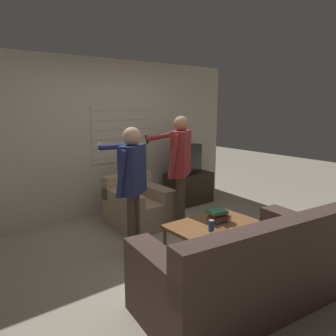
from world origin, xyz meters
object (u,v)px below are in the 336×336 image
(person_left_standing, at_px, (132,176))
(soda_can, at_px, (211,226))
(couch_blue, at_px, (245,271))
(person_right_standing, at_px, (180,159))
(floor_fan, at_px, (158,201))
(tv, at_px, (189,159))
(spare_remote, at_px, (213,217))
(coffee_table, at_px, (213,226))
(armchair_beige, at_px, (137,205))
(book_stack, at_px, (218,216))

(person_left_standing, xyz_separation_m, soda_can, (0.53, -0.81, -0.50))
(couch_blue, xyz_separation_m, person_right_standing, (0.68, 1.73, 0.74))
(couch_blue, bearing_deg, floor_fan, 77.49)
(tv, xyz_separation_m, person_left_standing, (-1.98, -1.22, 0.17))
(person_right_standing, bearing_deg, floor_fan, 37.48)
(tv, relative_size, floor_fan, 1.96)
(soda_can, bearing_deg, tv, 54.48)
(spare_remote, bearing_deg, coffee_table, -127.38)
(soda_can, distance_m, spare_remote, 0.43)
(armchair_beige, distance_m, person_right_standing, 1.04)
(couch_blue, relative_size, coffee_table, 1.89)
(book_stack, distance_m, spare_remote, 0.16)
(armchair_beige, relative_size, tv, 1.08)
(soda_can, xyz_separation_m, floor_fan, (0.63, 1.88, -0.28))
(coffee_table, bearing_deg, person_left_standing, 138.04)
(spare_remote, height_order, floor_fan, spare_remote)
(armchair_beige, bearing_deg, couch_blue, 82.06)
(person_right_standing, bearing_deg, person_left_standing, 155.82)
(armchair_beige, relative_size, soda_can, 7.10)
(couch_blue, distance_m, armchair_beige, 2.38)
(book_stack, relative_size, spare_remote, 1.88)
(tv, xyz_separation_m, spare_remote, (-1.13, -1.74, -0.38))
(couch_blue, height_order, coffee_table, couch_blue)
(person_left_standing, distance_m, book_stack, 1.14)
(armchair_beige, relative_size, coffee_table, 0.84)
(person_right_standing, height_order, spare_remote, person_right_standing)
(coffee_table, xyz_separation_m, person_left_standing, (-0.72, 0.65, 0.60))
(coffee_table, xyz_separation_m, floor_fan, (0.44, 1.72, -0.18))
(armchair_beige, xyz_separation_m, book_stack, (0.19, -1.49, 0.21))
(armchair_beige, height_order, person_left_standing, person_left_standing)
(armchair_beige, relative_size, book_stack, 3.55)
(tv, relative_size, person_right_standing, 0.50)
(person_left_standing, relative_size, book_stack, 6.23)
(book_stack, bearing_deg, couch_blue, -122.30)
(coffee_table, height_order, floor_fan, coffee_table)
(armchair_beige, height_order, person_right_standing, person_right_standing)
(coffee_table, relative_size, spare_remote, 7.99)
(floor_fan, bearing_deg, coffee_table, -104.37)
(soda_can, bearing_deg, spare_remote, 42.53)
(couch_blue, relative_size, floor_fan, 4.76)
(person_left_standing, xyz_separation_m, floor_fan, (1.16, 1.07, -0.79))
(person_right_standing, bearing_deg, couch_blue, -148.72)
(coffee_table, distance_m, book_stack, 0.14)
(couch_blue, bearing_deg, armchair_beige, 88.32)
(person_left_standing, height_order, spare_remote, person_left_standing)
(book_stack, bearing_deg, person_right_standing, 81.47)
(armchair_beige, height_order, floor_fan, armchair_beige)
(tv, bearing_deg, person_right_standing, 17.17)
(armchair_beige, bearing_deg, person_right_standing, 117.80)
(couch_blue, xyz_separation_m, book_stack, (0.55, 0.86, 0.18))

